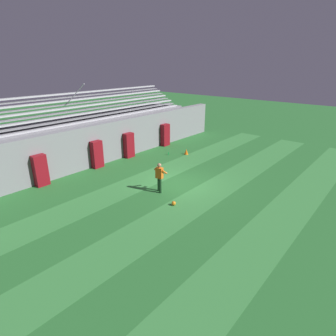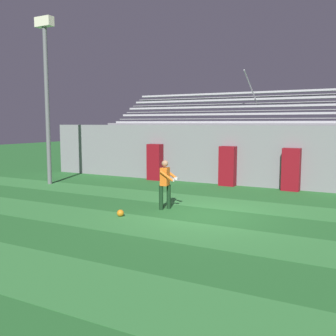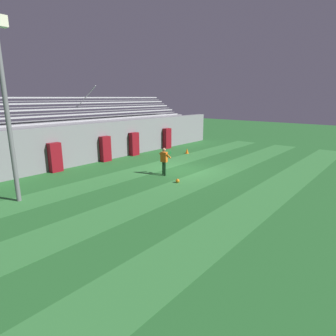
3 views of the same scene
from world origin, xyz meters
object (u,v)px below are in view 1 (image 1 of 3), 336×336
(padding_pillar_far_left, at_px, (40,170))
(traffic_cone, at_px, (186,152))
(padding_pillar_far_right, at_px, (165,135))
(padding_pillar_gate_left, at_px, (97,154))
(water_bottle, at_px, (168,153))
(padding_pillar_gate_right, at_px, (129,145))
(goalkeeper, at_px, (160,176))
(soccer_ball, at_px, (174,203))

(padding_pillar_far_left, bearing_deg, traffic_cone, -15.91)
(padding_pillar_far_right, distance_m, traffic_cone, 3.07)
(padding_pillar_gate_left, xyz_separation_m, water_bottle, (5.18, -1.91, -0.80))
(padding_pillar_gate_right, bearing_deg, water_bottle, -39.60)
(goalkeeper, bearing_deg, traffic_cone, 24.65)
(padding_pillar_gate_left, relative_size, padding_pillar_gate_right, 1.00)
(padding_pillar_far_right, relative_size, water_bottle, 7.66)
(padding_pillar_far_left, bearing_deg, goalkeeper, -56.78)
(soccer_ball, distance_m, water_bottle, 8.13)
(padding_pillar_gate_left, bearing_deg, padding_pillar_gate_right, 0.00)
(padding_pillar_far_right, bearing_deg, padding_pillar_gate_left, 180.00)
(padding_pillar_gate_left, xyz_separation_m, goalkeeper, (-0.12, -5.77, 0.04))
(padding_pillar_gate_left, bearing_deg, padding_pillar_far_left, 180.00)
(padding_pillar_gate_right, distance_m, goalkeeper, 6.50)
(padding_pillar_far_right, xyz_separation_m, goalkeeper, (-7.13, -5.77, 0.04))
(padding_pillar_far_right, distance_m, goalkeeper, 9.17)
(padding_pillar_far_left, height_order, padding_pillar_far_right, same)
(padding_pillar_gate_left, distance_m, padding_pillar_gate_right, 2.87)
(padding_pillar_gate_left, height_order, padding_pillar_far_right, same)
(traffic_cone, bearing_deg, goalkeeper, -155.35)
(padding_pillar_far_left, bearing_deg, soccer_ball, -67.52)
(traffic_cone, bearing_deg, padding_pillar_far_left, 164.09)
(padding_pillar_gate_right, relative_size, goalkeeper, 1.10)
(padding_pillar_far_right, relative_size, soccer_ball, 8.36)
(padding_pillar_gate_left, relative_size, soccer_ball, 8.36)
(water_bottle, bearing_deg, padding_pillar_far_left, 168.12)
(traffic_cone, bearing_deg, padding_pillar_gate_right, 139.07)
(padding_pillar_far_right, bearing_deg, padding_pillar_far_left, 180.00)
(padding_pillar_gate_left, bearing_deg, padding_pillar_far_right, 0.00)
(soccer_ball, relative_size, traffic_cone, 0.52)
(soccer_ball, bearing_deg, traffic_cone, 32.54)
(goalkeeper, xyz_separation_m, soccer_ball, (-0.73, -1.60, -0.84))
(padding_pillar_far_left, xyz_separation_m, goalkeeper, (3.78, -5.77, 0.04))
(goalkeeper, height_order, soccer_ball, goalkeeper)
(soccer_ball, distance_m, traffic_cone, 8.35)
(water_bottle, bearing_deg, goalkeeper, -143.94)
(padding_pillar_far_right, relative_size, goalkeeper, 1.10)
(padding_pillar_gate_right, distance_m, padding_pillar_far_right, 4.13)
(traffic_cone, distance_m, water_bottle, 1.40)
(padding_pillar_gate_left, height_order, padding_pillar_gate_right, same)
(padding_pillar_gate_left, height_order, soccer_ball, padding_pillar_gate_left)
(goalkeeper, bearing_deg, soccer_ball, -114.59)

